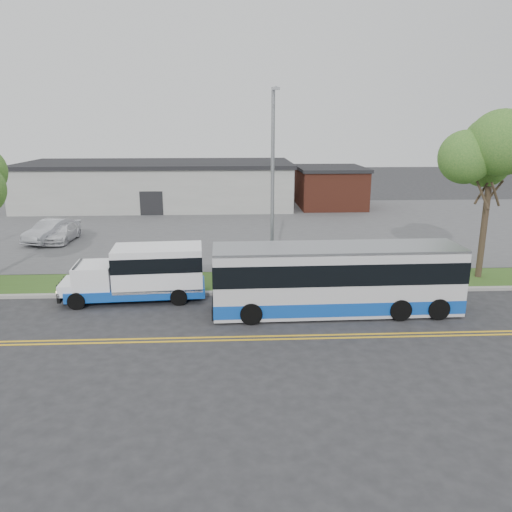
{
  "coord_description": "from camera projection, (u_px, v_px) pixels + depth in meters",
  "views": [
    {
      "loc": [
        0.96,
        -21.62,
        8.02
      ],
      "look_at": [
        2.16,
        2.19,
        1.6
      ],
      "focal_mm": 35.0,
      "sensor_mm": 36.0,
      "label": 1
    }
  ],
  "objects": [
    {
      "name": "grocery_bag_right",
      "position": [
        132.0,
        272.0,
        26.71
      ],
      "size": [
        0.32,
        0.32,
        0.32
      ],
      "primitive_type": "sphere",
      "color": "white",
      "rests_on": "verge"
    },
    {
      "name": "commercial_building",
      "position": [
        159.0,
        185.0,
        48.07
      ],
      "size": [
        25.4,
        10.4,
        4.35
      ],
      "color": "#9E9E99",
      "rests_on": "ground"
    },
    {
      "name": "transit_bus",
      "position": [
        336.0,
        279.0,
        21.4
      ],
      "size": [
        10.66,
        2.72,
        2.95
      ],
      "rotation": [
        0.0,
        0.0,
        0.02
      ],
      "color": "silver",
      "rests_on": "ground"
    },
    {
      "name": "parked_car_a",
      "position": [
        51.0,
        231.0,
        34.08
      ],
      "size": [
        2.93,
        4.75,
        1.48
      ],
      "primitive_type": "imported",
      "rotation": [
        0.0,
        0.0,
        -0.33
      ],
      "color": "silver",
      "rests_on": "parking_lot"
    },
    {
      "name": "lane_line_south",
      "position": [
        208.0,
        341.0,
        18.89
      ],
      "size": [
        70.0,
        0.12,
        0.01
      ],
      "primitive_type": "cube",
      "color": "gold",
      "rests_on": "ground"
    },
    {
      "name": "streetlight_near",
      "position": [
        273.0,
        181.0,
        24.31
      ],
      "size": [
        0.35,
        1.53,
        9.5
      ],
      "color": "gray",
      "rests_on": "verge"
    },
    {
      "name": "pedestrian",
      "position": [
        124.0,
        261.0,
        26.28
      ],
      "size": [
        0.65,
        0.49,
        1.62
      ],
      "primitive_type": "imported",
      "rotation": [
        0.0,
        0.0,
        3.32
      ],
      "color": "black",
      "rests_on": "verge"
    },
    {
      "name": "ground",
      "position": [
        212.0,
        303.0,
        22.89
      ],
      "size": [
        140.0,
        140.0,
        0.0
      ],
      "primitive_type": "plane",
      "color": "#28282B",
      "rests_on": "ground"
    },
    {
      "name": "shuttle_bus",
      "position": [
        144.0,
        272.0,
        23.01
      ],
      "size": [
        6.67,
        2.57,
        2.51
      ],
      "rotation": [
        0.0,
        0.0,
        0.07
      ],
      "color": "#1047B0",
      "rests_on": "ground"
    },
    {
      "name": "verge",
      "position": [
        214.0,
        282.0,
        25.68
      ],
      "size": [
        80.0,
        3.3,
        0.1
      ],
      "primitive_type": "cube",
      "color": "#37541C",
      "rests_on": "ground"
    },
    {
      "name": "lane_line_north",
      "position": [
        208.0,
        337.0,
        19.18
      ],
      "size": [
        70.0,
        0.12,
        0.01
      ],
      "primitive_type": "cube",
      "color": "gold",
      "rests_on": "ground"
    },
    {
      "name": "tree_east",
      "position": [
        492.0,
        160.0,
        24.85
      ],
      "size": [
        5.2,
        5.2,
        8.33
      ],
      "color": "#3B2D20",
      "rests_on": "verge"
    },
    {
      "name": "parked_car_b",
      "position": [
        61.0,
        233.0,
        34.12
      ],
      "size": [
        1.92,
        4.2,
        1.19
      ],
      "primitive_type": "imported",
      "rotation": [
        0.0,
        0.0,
        -0.06
      ],
      "color": "white",
      "rests_on": "parking_lot"
    },
    {
      "name": "parking_lot",
      "position": [
        219.0,
        227.0,
        39.27
      ],
      "size": [
        80.0,
        25.0,
        0.1
      ],
      "primitive_type": "cube",
      "color": "#4C4C4F",
      "rests_on": "ground"
    },
    {
      "name": "curb",
      "position": [
        212.0,
        293.0,
        23.93
      ],
      "size": [
        80.0,
        0.3,
        0.15
      ],
      "primitive_type": "cube",
      "color": "#9E9B93",
      "rests_on": "ground"
    },
    {
      "name": "brick_wing",
      "position": [
        330.0,
        187.0,
        47.97
      ],
      "size": [
        6.3,
        7.3,
        3.9
      ],
      "color": "brown",
      "rests_on": "ground"
    },
    {
      "name": "grocery_bag_left",
      "position": [
        118.0,
        275.0,
        26.2
      ],
      "size": [
        0.32,
        0.32,
        0.32
      ],
      "primitive_type": "sphere",
      "color": "white",
      "rests_on": "verge"
    }
  ]
}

